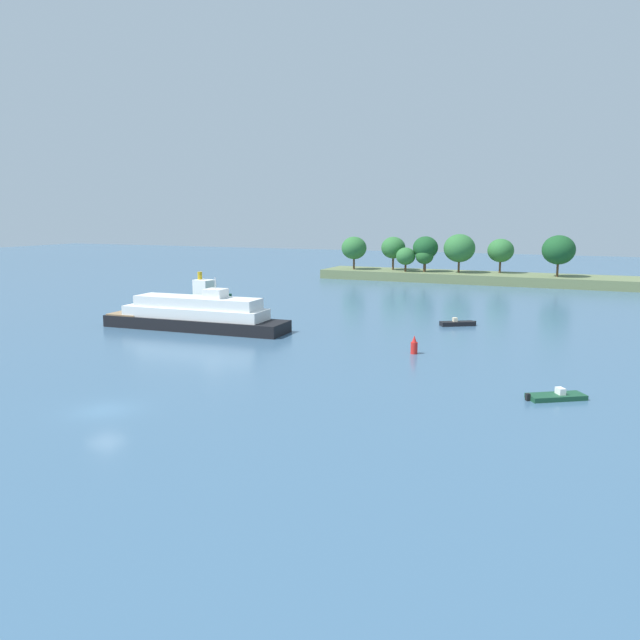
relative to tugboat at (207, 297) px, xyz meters
The scene contains 7 objects.
ground_plane 54.38m from the tugboat, 63.95° to the right, with size 400.00×400.00×0.00m, color #3D607F.
treeline_island 65.26m from the tugboat, 50.99° to the left, with size 97.35×11.80×10.00m.
tugboat is the anchor object (origin of this frame).
white_riverboat 21.47m from the tugboat, 59.80° to the right, with size 23.95×6.41×6.55m.
small_motorboat 62.79m from the tugboat, 31.25° to the right, with size 4.58×3.80×0.88m.
fishing_skiff 40.00m from the tugboat, ahead, with size 4.39×3.46×1.05m.
channel_buoy_red 44.68m from the tugboat, 28.44° to the right, with size 0.70×0.70×1.90m.
Camera 1 is at (32.36, -34.58, 14.13)m, focal length 35.89 mm.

